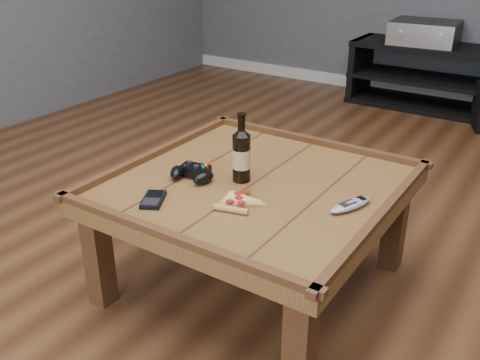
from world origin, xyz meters
The scene contains 10 objects.
ground centered at (0.00, 0.00, 0.00)m, with size 6.00×6.00×0.00m, color #402212.
baseboard centered at (0.00, 2.99, 0.05)m, with size 5.00×0.02×0.10m, color silver.
coffee_table centered at (0.00, 0.00, 0.39)m, with size 1.03×1.03×0.48m.
media_console centered at (0.00, 2.75, 0.25)m, with size 1.40×0.45×0.50m.
beer_bottle centered at (-0.05, -0.01, 0.56)m, with size 0.07×0.07×0.26m.
game_controller centered at (-0.21, -0.10, 0.47)m, with size 0.19×0.14×0.05m.
pizza_slice centered at (0.04, -0.17, 0.46)m, with size 0.18×0.24×0.02m.
smartphone centered at (-0.21, -0.32, 0.46)m, with size 0.12×0.14×0.02m.
remote_control centered at (0.38, 0.01, 0.46)m, with size 0.12×0.19×0.03m.
av_receiver centered at (-0.18, 2.74, 0.58)m, with size 0.51×0.44×0.17m.
Camera 1 is at (0.94, -1.53, 1.30)m, focal length 40.00 mm.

